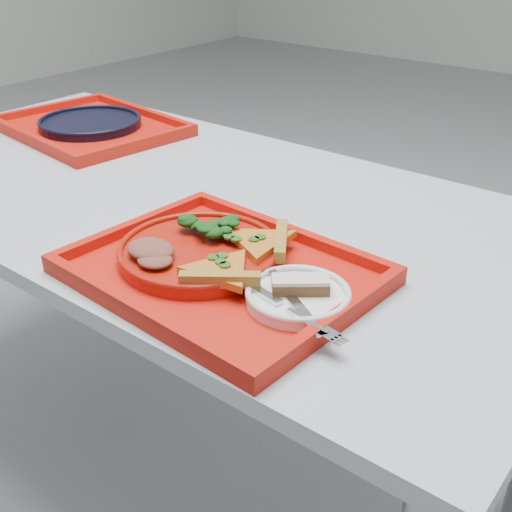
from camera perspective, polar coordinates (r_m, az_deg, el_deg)
name	(u,v)px	position (r m, az deg, el deg)	size (l,w,h in m)	color
ground	(192,457)	(1.76, -5.68, -17.35)	(10.00, 10.00, 0.00)	gray
table	(177,223)	(1.36, -7.01, 2.93)	(1.60, 0.80, 0.75)	#9AA3AD
tray_main	(222,275)	(1.00, -3.08, -1.66)	(0.45, 0.35, 0.01)	red
tray_far	(91,129)	(1.75, -14.46, 10.86)	(0.45, 0.35, 0.01)	red
dinner_plate	(200,253)	(1.03, -5.03, 0.23)	(0.26, 0.26, 0.02)	#A5160B
side_plate	(298,298)	(0.92, 3.75, -3.76)	(0.15, 0.15, 0.01)	white
navy_plate	(90,124)	(1.75, -14.51, 11.30)	(0.26, 0.26, 0.02)	black
pizza_slice_a	(221,268)	(0.95, -3.09, -1.09)	(0.13, 0.11, 0.02)	gold
pizza_slice_b	(260,240)	(1.03, 0.32, 1.48)	(0.14, 0.12, 0.02)	gold
salad_heap	(211,221)	(1.07, -4.00, 3.10)	(0.08, 0.07, 0.04)	black
meat_portion	(151,250)	(1.01, -9.35, 0.57)	(0.08, 0.07, 0.02)	brown
dessert_bar	(301,285)	(0.91, 3.98, -2.55)	(0.08, 0.08, 0.02)	#512D1B
knife	(293,299)	(0.90, 3.32, -3.83)	(0.18, 0.02, 0.01)	silver
fork	(287,308)	(0.88, 2.80, -4.64)	(0.18, 0.02, 0.01)	silver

